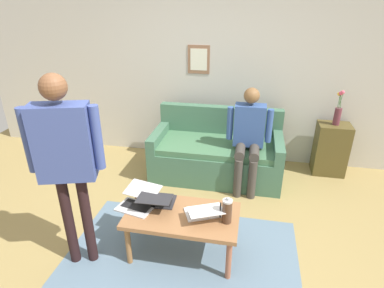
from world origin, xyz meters
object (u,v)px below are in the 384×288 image
(person_standing, at_px, (65,152))
(couch, at_px, (217,153))
(coffee_table, at_px, (182,218))
(french_press, at_px, (227,211))
(laptop_right, at_px, (138,201))
(person_seated, at_px, (249,134))
(side_shelf, at_px, (331,149))
(laptop_left, at_px, (203,212))
(laptop_center, at_px, (157,200))
(flower_vase, at_px, (338,112))

(person_standing, bearing_deg, couch, -118.67)
(coffee_table, xyz_separation_m, french_press, (-0.40, 0.04, 0.17))
(coffee_table, height_order, laptop_right, laptop_right)
(person_standing, xyz_separation_m, person_seated, (-1.41, -1.61, -0.39))
(laptop_right, distance_m, side_shelf, 2.80)
(coffee_table, relative_size, french_press, 4.02)
(laptop_right, xyz_separation_m, french_press, (-0.84, 0.08, 0.07))
(laptop_left, relative_size, french_press, 1.61)
(laptop_left, bearing_deg, laptop_right, -3.80)
(laptop_center, xyz_separation_m, person_seated, (-0.79, -1.26, 0.23))
(couch, height_order, coffee_table, couch)
(laptop_center, height_order, laptop_right, laptop_right)
(coffee_table, xyz_separation_m, laptop_left, (-0.19, -0.01, 0.10))
(couch, distance_m, flower_vase, 1.66)
(french_press, bearing_deg, person_standing, 10.07)
(coffee_table, distance_m, side_shelf, 2.53)
(laptop_left, xyz_separation_m, person_standing, (1.08, 0.27, 0.62))
(french_press, distance_m, person_standing, 1.42)
(coffee_table, distance_m, person_standing, 1.17)
(laptop_right, xyz_separation_m, person_standing, (0.45, 0.31, 0.62))
(side_shelf, relative_size, person_standing, 0.41)
(couch, xyz_separation_m, laptop_left, (-0.07, 1.57, 0.19))
(laptop_right, relative_size, french_press, 1.65)
(laptop_left, xyz_separation_m, laptop_center, (0.46, -0.09, 0.00))
(flower_vase, xyz_separation_m, person_standing, (2.53, 2.18, 0.23))
(laptop_right, distance_m, french_press, 0.85)
(couch, relative_size, person_standing, 0.97)
(laptop_center, bearing_deg, person_standing, 29.94)
(laptop_center, relative_size, side_shelf, 0.51)
(coffee_table, height_order, person_standing, person_standing)
(side_shelf, distance_m, person_seated, 1.31)
(flower_vase, distance_m, person_standing, 3.35)
(coffee_table, bearing_deg, person_seated, -111.38)
(flower_vase, distance_m, person_seated, 1.26)
(laptop_left, distance_m, person_standing, 1.27)
(person_standing, bearing_deg, person_seated, -131.21)
(laptop_center, bearing_deg, side_shelf, -136.32)
(french_press, distance_m, flower_vase, 2.33)
(side_shelf, relative_size, flower_vase, 1.53)
(coffee_table, distance_m, laptop_center, 0.30)
(couch, xyz_separation_m, person_standing, (1.01, 1.84, 0.81))
(french_press, height_order, person_standing, person_standing)
(coffee_table, relative_size, person_seated, 0.80)
(french_press, xyz_separation_m, person_standing, (1.29, 0.23, 0.55))
(laptop_left, xyz_separation_m, laptop_right, (0.63, -0.04, 0.00))
(coffee_table, distance_m, french_press, 0.44)
(couch, distance_m, french_press, 1.66)
(laptop_right, relative_size, person_standing, 0.24)
(laptop_center, bearing_deg, couch, -104.54)
(couch, height_order, person_standing, person_standing)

